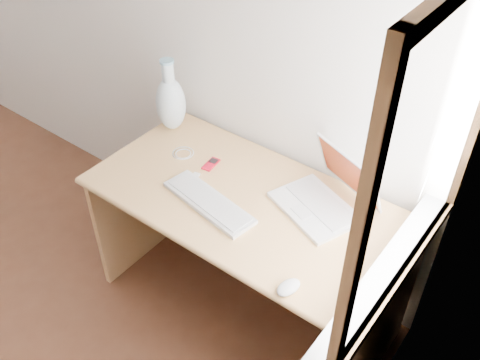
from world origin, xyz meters
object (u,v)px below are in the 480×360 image
Objects in this scene: desk at (258,223)px; laptop at (322,193)px; vase at (171,102)px; external_keyboard at (209,202)px.

desk is 0.38m from laptop.
external_keyboard is at bearing -32.88° from vase.
laptop is 0.89× the size of external_keyboard.
desk is 3.32× the size of laptop.
desk is 0.32m from external_keyboard.
vase is (-0.50, 0.33, 0.14)m from external_keyboard.
vase is (-0.61, 0.12, 0.36)m from desk.
vase is at bearing 168.72° from desk.
desk is 3.71× the size of vase.
laptop is at bearing -2.53° from vase.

